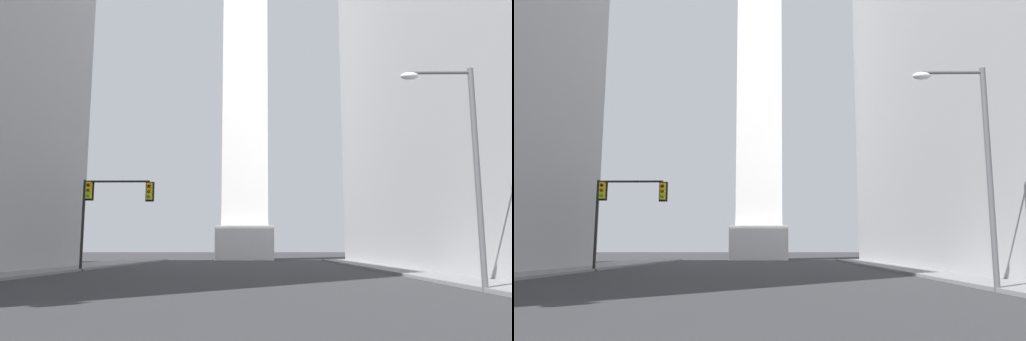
# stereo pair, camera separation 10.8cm
# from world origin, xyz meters

# --- Properties ---
(sidewalk_right) EXTENTS (5.00, 76.54, 0.15)m
(sidewalk_right) POSITION_xyz_m (12.03, 22.96, 0.07)
(sidewalk_right) COLOR slate
(sidewalk_right) RESTS_ON ground_plane
(obelisk) EXTENTS (7.29, 7.29, 67.91)m
(obelisk) POSITION_xyz_m (0.00, 63.79, 32.87)
(obelisk) COLOR silver
(obelisk) RESTS_ON ground_plane
(traffic_light_mid_left) EXTENTS (4.82, 0.50, 5.96)m
(traffic_light_mid_left) POSITION_xyz_m (-8.12, 31.48, 4.54)
(traffic_light_mid_left) COLOR black
(traffic_light_mid_left) RESTS_ON ground_plane
(street_lamp) EXTENTS (2.60, 0.36, 7.82)m
(street_lamp) POSITION_xyz_m (9.21, 15.84, 4.80)
(street_lamp) COLOR #4C4C51
(street_lamp) RESTS_ON ground_plane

